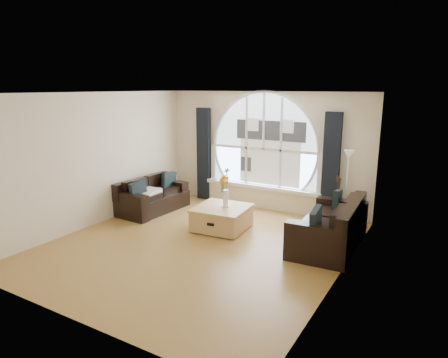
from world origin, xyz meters
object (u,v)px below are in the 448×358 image
sofa_left (153,194)px  guitar (338,200)px  floor_lamp (346,190)px  coffee_chest (222,217)px  potted_plant (227,174)px  sofa_right (329,225)px  vase_flowers (226,188)px

sofa_left → guitar: bearing=20.0°
floor_lamp → guitar: (-0.20, 0.17, -0.27)m
coffee_chest → potted_plant: bearing=111.6°
guitar → coffee_chest: bearing=-126.9°
sofa_right → potted_plant: potted_plant is taller
guitar → sofa_right: bearing=-65.2°
potted_plant → floor_lamp: bearing=-8.3°
floor_lamp → potted_plant: (-2.99, 0.43, -0.10)m
coffee_chest → guitar: bearing=31.5°
sofa_left → guitar: size_ratio=1.58×
sofa_left → floor_lamp: 4.25m
sofa_left → potted_plant: potted_plant is taller
coffee_chest → floor_lamp: floor_lamp is taller
sofa_right → vase_flowers: bearing=-178.7°
guitar → potted_plant: bearing=-169.2°
vase_flowers → potted_plant: (-0.93, 1.66, -0.14)m
sofa_left → vase_flowers: (2.03, -0.19, 0.45)m
vase_flowers → coffee_chest: bearing=-144.1°
sofa_left → potted_plant: 1.87m
sofa_left → coffee_chest: bearing=-3.9°
sofa_left → vase_flowers: vase_flowers is taller
sofa_right → potted_plant: size_ratio=6.20×
coffee_chest → vase_flowers: vase_flowers is taller
vase_flowers → potted_plant: 1.91m
coffee_chest → guitar: size_ratio=0.96×
coffee_chest → vase_flowers: 0.60m
vase_flowers → guitar: bearing=36.9°
sofa_right → potted_plant: 3.35m
floor_lamp → sofa_right: bearing=-90.9°
sofa_left → guitar: guitar is taller
floor_lamp → guitar: 0.38m
coffee_chest → guitar: guitar is taller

